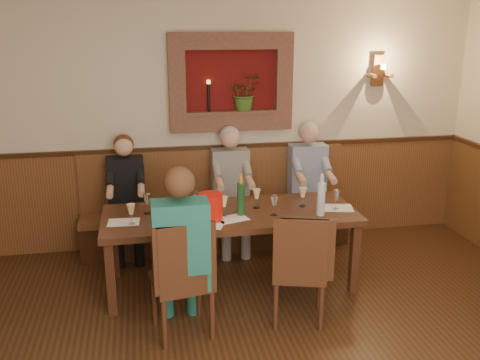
% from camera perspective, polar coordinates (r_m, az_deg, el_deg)
% --- Properties ---
extents(room_shell, '(6.04, 6.04, 2.82)m').
position_cam_1_polar(room_shell, '(3.02, 4.86, 5.02)').
color(room_shell, beige).
rests_on(room_shell, ground).
extents(wainscoting, '(6.02, 6.02, 1.15)m').
position_cam_1_polar(wainscoting, '(3.52, 4.32, -16.21)').
color(wainscoting, brown).
rests_on(wainscoting, ground).
extents(wall_niche, '(1.36, 0.30, 1.06)m').
position_cam_1_polar(wall_niche, '(5.93, -0.55, 9.96)').
color(wall_niche, '#5A0E0C').
rests_on(wall_niche, ground).
extents(wall_sconce, '(0.25, 0.20, 0.35)m').
position_cam_1_polar(wall_sconce, '(6.40, 14.54, 11.17)').
color(wall_sconce, brown).
rests_on(wall_sconce, ground).
extents(dining_table, '(2.40, 0.90, 0.75)m').
position_cam_1_polar(dining_table, '(5.10, -1.00, -4.26)').
color(dining_table, '#3A2111').
rests_on(dining_table, ground).
extents(bench, '(3.00, 0.45, 1.11)m').
position_cam_1_polar(bench, '(6.10, -2.49, -4.20)').
color(bench, '#381E0F').
rests_on(bench, ground).
extents(chair_near_left, '(0.53, 0.53, 1.03)m').
position_cam_1_polar(chair_near_left, '(4.50, -6.12, -12.65)').
color(chair_near_left, '#3A2111').
rests_on(chair_near_left, ground).
extents(chair_near_right, '(0.55, 0.55, 1.00)m').
position_cam_1_polar(chair_near_right, '(4.69, 6.27, -11.49)').
color(chair_near_right, '#3A2111').
rests_on(chair_near_right, ground).
extents(person_bench_left, '(0.39, 0.48, 1.35)m').
position_cam_1_polar(person_bench_left, '(5.87, -11.92, -3.03)').
color(person_bench_left, black).
rests_on(person_bench_left, ground).
extents(person_bench_mid, '(0.41, 0.50, 1.40)m').
position_cam_1_polar(person_bench_mid, '(5.94, -0.90, -2.21)').
color(person_bench_mid, '#5C5854').
rests_on(person_bench_mid, ground).
extents(person_bench_right, '(0.42, 0.51, 1.42)m').
position_cam_1_polar(person_bench_right, '(6.14, 7.36, -1.61)').
color(person_bench_right, navy).
rests_on(person_bench_right, ground).
extents(person_chair_front, '(0.44, 0.53, 1.46)m').
position_cam_1_polar(person_chair_front, '(4.36, -6.30, -9.12)').
color(person_chair_front, '#185555').
rests_on(person_chair_front, ground).
extents(spittoon_bucket, '(0.26, 0.26, 0.25)m').
position_cam_1_polar(spittoon_bucket, '(4.85, -3.16, -2.89)').
color(spittoon_bucket, red).
rests_on(spittoon_bucket, dining_table).
extents(wine_bottle_green_a, '(0.09, 0.09, 0.40)m').
position_cam_1_polar(wine_bottle_green_a, '(4.95, 0.11, -1.97)').
color(wine_bottle_green_a, '#19471E').
rests_on(wine_bottle_green_a, dining_table).
extents(wine_bottle_green_b, '(0.09, 0.09, 0.43)m').
position_cam_1_polar(wine_bottle_green_b, '(5.10, -6.46, -1.32)').
color(wine_bottle_green_b, '#19471E').
rests_on(wine_bottle_green_b, dining_table).
extents(water_bottle, '(0.08, 0.08, 0.40)m').
position_cam_1_polar(water_bottle, '(5.01, 8.65, -1.94)').
color(water_bottle, silver).
rests_on(water_bottle, dining_table).
extents(tasting_sheet_a, '(0.29, 0.22, 0.00)m').
position_cam_1_polar(tasting_sheet_a, '(4.94, -12.30, -4.41)').
color(tasting_sheet_a, white).
rests_on(tasting_sheet_a, dining_table).
extents(tasting_sheet_b, '(0.32, 0.27, 0.00)m').
position_cam_1_polar(tasting_sheet_b, '(4.91, -0.81, -4.14)').
color(tasting_sheet_b, white).
rests_on(tasting_sheet_b, dining_table).
extents(tasting_sheet_c, '(0.35, 0.29, 0.00)m').
position_cam_1_polar(tasting_sheet_c, '(5.27, 10.24, -2.94)').
color(tasting_sheet_c, white).
rests_on(tasting_sheet_c, dining_table).
extents(tasting_sheet_d, '(0.34, 0.29, 0.00)m').
position_cam_1_polar(tasting_sheet_d, '(4.78, -3.51, -4.77)').
color(tasting_sheet_d, white).
rests_on(tasting_sheet_d, dining_table).
extents(wine_glass_0, '(0.08, 0.08, 0.19)m').
position_cam_1_polar(wine_glass_0, '(5.08, -4.67, -2.37)').
color(wine_glass_0, white).
rests_on(wine_glass_0, dining_table).
extents(wine_glass_1, '(0.08, 0.08, 0.19)m').
position_cam_1_polar(wine_glass_1, '(5.17, 1.78, -1.99)').
color(wine_glass_1, '#FFE498').
rests_on(wine_glass_1, dining_table).
extents(wine_glass_2, '(0.08, 0.08, 0.19)m').
position_cam_1_polar(wine_glass_2, '(4.99, 3.68, -2.70)').
color(wine_glass_2, white).
rests_on(wine_glass_2, dining_table).
extents(wine_glass_3, '(0.08, 0.08, 0.19)m').
position_cam_1_polar(wine_glass_3, '(4.95, -1.73, -2.84)').
color(wine_glass_3, '#FFE498').
rests_on(wine_glass_3, dining_table).
extents(wine_glass_4, '(0.08, 0.08, 0.19)m').
position_cam_1_polar(wine_glass_4, '(5.21, 10.22, -2.09)').
color(wine_glass_4, white).
rests_on(wine_glass_4, dining_table).
extents(wine_glass_5, '(0.08, 0.08, 0.19)m').
position_cam_1_polar(wine_glass_5, '(4.84, -11.51, -3.61)').
color(wine_glass_5, '#FFE498').
rests_on(wine_glass_5, dining_table).
extents(wine_glass_6, '(0.08, 0.08, 0.19)m').
position_cam_1_polar(wine_glass_6, '(5.24, 6.70, -1.82)').
color(wine_glass_6, '#FFE498').
rests_on(wine_glass_6, dining_table).
extents(wine_glass_7, '(0.08, 0.08, 0.19)m').
position_cam_1_polar(wine_glass_7, '(4.80, -7.59, -3.61)').
color(wine_glass_7, '#FFE498').
rests_on(wine_glass_7, dining_table).
extents(wine_glass_8, '(0.08, 0.08, 0.19)m').
position_cam_1_polar(wine_glass_8, '(5.09, -9.87, -2.53)').
color(wine_glass_8, white).
rests_on(wine_glass_8, dining_table).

